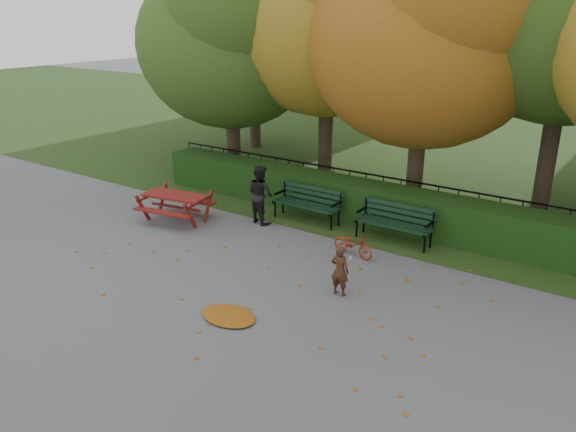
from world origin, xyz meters
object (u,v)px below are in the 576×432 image
Objects in this scene: tree_a at (233,31)px; bicycle at (353,244)px; bench_right at (395,220)px; picnic_table at (175,200)px; child at (340,270)px; bench_left at (308,201)px; adult at (260,194)px; tree_c at (437,22)px.

tree_a is 7.92m from bicycle.
bench_right is (6.29, -1.88, -4.00)m from tree_a.
picnic_table is 5.53m from child.
bicycle is at bearing -28.29° from tree_a.
bench_left is 1.25m from adult.
picnic_table is at bearing 46.69° from adult.
bench_right is 3.43m from adult.
tree_a reaches higher than picnic_table.
bench_left is 1.74× the size of bicycle.
tree_c is 7.75m from picnic_table.
adult is at bearing -139.30° from bench_left.
bicycle is (-0.64, 1.73, -0.23)m from child.
bench_left is 4.02m from child.
bench_right is (2.40, 0.00, 0.00)m from bench_left.
tree_c reaches higher than picnic_table.
bench_right is at bearing -151.68° from adult.
picnic_table is (1.11, -3.83, -3.97)m from tree_a.
child is at bearing -85.40° from bench_right.
bench_left is 0.97× the size of picnic_table.
tree_c reaches higher than bench_right.
tree_c is 6.85m from child.
bicycle is at bearing -92.13° from tree_c.
bicycle is (2.93, -0.49, -0.48)m from adult.
bench_right is 1.20× the size of adult.
adult is (1.85, 1.15, 0.20)m from picnic_table.
bench_right reaches higher than bicycle.
tree_c is at bearing -120.24° from adult.
bench_right is at bearing -83.30° from tree_c.
bench_left and bench_right have the same top height.
tree_c is 4.44× the size of bench_right.
picnic_table is (-4.91, -4.21, -4.27)m from tree_c.
tree_c is at bearing -88.31° from child.
bicycle is at bearing -107.08° from bench_right.
tree_a is 4.97× the size of adult.
bench_left is at bearing -25.76° from tree_a.
picnic_table is (-2.78, -1.95, 0.03)m from bench_left.
tree_a is 6.04m from tree_c.
picnic_table is 1.79× the size of bicycle.
tree_a is 7.22× the size of bicycle.
bench_left is at bearing -133.36° from tree_c.
tree_a is 5.89m from bench_left.
tree_a is at bearing -27.35° from adult.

